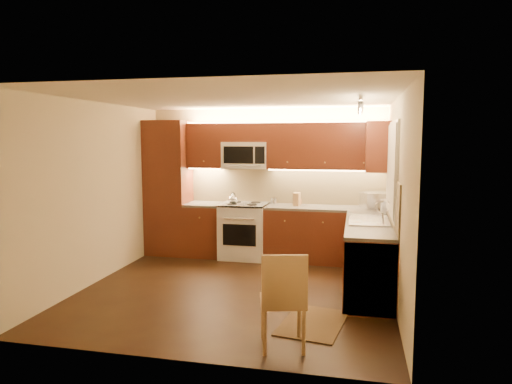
% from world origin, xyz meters
% --- Properties ---
extents(floor, '(4.00, 4.00, 0.01)m').
position_xyz_m(floor, '(0.00, 0.00, 0.00)').
color(floor, black).
rests_on(floor, ground).
extents(ceiling, '(4.00, 4.00, 0.01)m').
position_xyz_m(ceiling, '(0.00, 0.00, 2.50)').
color(ceiling, beige).
rests_on(ceiling, ground).
extents(wall_back, '(4.00, 0.01, 2.50)m').
position_xyz_m(wall_back, '(0.00, 2.00, 1.25)').
color(wall_back, '#C2B48E').
rests_on(wall_back, ground).
extents(wall_front, '(4.00, 0.01, 2.50)m').
position_xyz_m(wall_front, '(0.00, -2.00, 1.25)').
color(wall_front, '#C2B48E').
rests_on(wall_front, ground).
extents(wall_left, '(0.01, 4.00, 2.50)m').
position_xyz_m(wall_left, '(-2.00, 0.00, 1.25)').
color(wall_left, '#C2B48E').
rests_on(wall_left, ground).
extents(wall_right, '(0.01, 4.00, 2.50)m').
position_xyz_m(wall_right, '(2.00, 0.00, 1.25)').
color(wall_right, '#C2B48E').
rests_on(wall_right, ground).
extents(pantry, '(0.70, 0.60, 2.30)m').
position_xyz_m(pantry, '(-1.65, 1.70, 1.15)').
color(pantry, '#4E1B10').
rests_on(pantry, floor).
extents(base_cab_back_left, '(0.62, 0.60, 0.86)m').
position_xyz_m(base_cab_back_left, '(-0.99, 1.70, 0.43)').
color(base_cab_back_left, '#4E1B10').
rests_on(base_cab_back_left, floor).
extents(counter_back_left, '(0.62, 0.60, 0.04)m').
position_xyz_m(counter_back_left, '(-0.99, 1.70, 0.88)').
color(counter_back_left, '#383533').
rests_on(counter_back_left, base_cab_back_left).
extents(base_cab_back_right, '(1.92, 0.60, 0.86)m').
position_xyz_m(base_cab_back_right, '(1.04, 1.70, 0.43)').
color(base_cab_back_right, '#4E1B10').
rests_on(base_cab_back_right, floor).
extents(counter_back_right, '(1.92, 0.60, 0.04)m').
position_xyz_m(counter_back_right, '(1.04, 1.70, 0.88)').
color(counter_back_right, '#383533').
rests_on(counter_back_right, base_cab_back_right).
extents(base_cab_right, '(0.60, 2.00, 0.86)m').
position_xyz_m(base_cab_right, '(1.70, 0.40, 0.43)').
color(base_cab_right, '#4E1B10').
rests_on(base_cab_right, floor).
extents(counter_right, '(0.60, 2.00, 0.04)m').
position_xyz_m(counter_right, '(1.70, 0.40, 0.88)').
color(counter_right, '#383533').
rests_on(counter_right, base_cab_right).
extents(dishwasher, '(0.58, 0.60, 0.84)m').
position_xyz_m(dishwasher, '(1.70, -0.30, 0.43)').
color(dishwasher, silver).
rests_on(dishwasher, floor).
extents(backsplash_back, '(3.30, 0.02, 0.60)m').
position_xyz_m(backsplash_back, '(0.35, 1.99, 1.20)').
color(backsplash_back, tan).
rests_on(backsplash_back, wall_back).
extents(backsplash_right, '(0.02, 2.00, 0.60)m').
position_xyz_m(backsplash_right, '(1.99, 0.40, 1.20)').
color(backsplash_right, tan).
rests_on(backsplash_right, wall_right).
extents(upper_cab_back_left, '(0.62, 0.35, 0.75)m').
position_xyz_m(upper_cab_back_left, '(-0.99, 1.82, 1.88)').
color(upper_cab_back_left, '#4E1B10').
rests_on(upper_cab_back_left, wall_back).
extents(upper_cab_back_right, '(1.92, 0.35, 0.75)m').
position_xyz_m(upper_cab_back_right, '(1.04, 1.82, 1.88)').
color(upper_cab_back_right, '#4E1B10').
rests_on(upper_cab_back_right, wall_back).
extents(upper_cab_bridge, '(0.76, 0.35, 0.31)m').
position_xyz_m(upper_cab_bridge, '(-0.30, 1.82, 2.09)').
color(upper_cab_bridge, '#4E1B10').
rests_on(upper_cab_bridge, wall_back).
extents(upper_cab_right_corner, '(0.35, 0.50, 0.75)m').
position_xyz_m(upper_cab_right_corner, '(1.82, 1.40, 1.88)').
color(upper_cab_right_corner, '#4E1B10').
rests_on(upper_cab_right_corner, wall_right).
extents(stove, '(0.76, 0.65, 0.92)m').
position_xyz_m(stove, '(-0.30, 1.68, 0.46)').
color(stove, silver).
rests_on(stove, floor).
extents(microwave, '(0.76, 0.38, 0.44)m').
position_xyz_m(microwave, '(-0.30, 1.81, 1.72)').
color(microwave, silver).
rests_on(microwave, wall_back).
extents(window_frame, '(0.03, 1.44, 1.24)m').
position_xyz_m(window_frame, '(1.99, 0.55, 1.60)').
color(window_frame, silver).
rests_on(window_frame, wall_right).
extents(window_blinds, '(0.02, 1.36, 1.16)m').
position_xyz_m(window_blinds, '(1.97, 0.55, 1.60)').
color(window_blinds, silver).
rests_on(window_blinds, wall_right).
extents(sink, '(0.52, 0.86, 0.15)m').
position_xyz_m(sink, '(1.70, 0.55, 0.98)').
color(sink, silver).
rests_on(sink, counter_right).
extents(faucet, '(0.20, 0.04, 0.30)m').
position_xyz_m(faucet, '(1.88, 0.55, 1.05)').
color(faucet, silver).
rests_on(faucet, counter_right).
extents(track_light_bar, '(0.04, 1.20, 0.03)m').
position_xyz_m(track_light_bar, '(1.55, 0.40, 2.46)').
color(track_light_bar, silver).
rests_on(track_light_bar, ceiling).
extents(kettle, '(0.21, 0.21, 0.19)m').
position_xyz_m(kettle, '(-0.47, 1.60, 1.02)').
color(kettle, silver).
rests_on(kettle, stove).
extents(toaster_oven, '(0.51, 0.45, 0.26)m').
position_xyz_m(toaster_oven, '(1.83, 1.69, 1.03)').
color(toaster_oven, silver).
rests_on(toaster_oven, counter_back_right).
extents(knife_block, '(0.11, 0.16, 0.21)m').
position_xyz_m(knife_block, '(0.57, 1.76, 1.01)').
color(knife_block, '#A87D4B').
rests_on(knife_block, counter_back_right).
extents(spice_jar_a, '(0.05, 0.05, 0.10)m').
position_xyz_m(spice_jar_a, '(0.14, 1.86, 0.95)').
color(spice_jar_a, silver).
rests_on(spice_jar_a, counter_back_right).
extents(spice_jar_b, '(0.06, 0.06, 0.09)m').
position_xyz_m(spice_jar_b, '(0.57, 1.85, 0.95)').
color(spice_jar_b, olive).
rests_on(spice_jar_b, counter_back_right).
extents(spice_jar_c, '(0.05, 0.05, 0.10)m').
position_xyz_m(spice_jar_c, '(0.20, 1.88, 0.95)').
color(spice_jar_c, silver).
rests_on(spice_jar_c, counter_back_right).
extents(spice_jar_d, '(0.05, 0.05, 0.09)m').
position_xyz_m(spice_jar_d, '(0.60, 1.93, 0.95)').
color(spice_jar_d, '#AC6133').
rests_on(spice_jar_d, counter_back_right).
extents(soap_bottle, '(0.11, 0.11, 0.21)m').
position_xyz_m(soap_bottle, '(1.94, 1.32, 1.00)').
color(soap_bottle, silver).
rests_on(soap_bottle, counter_right).
extents(rug, '(0.77, 1.03, 0.01)m').
position_xyz_m(rug, '(1.10, -0.90, 0.01)').
color(rug, black).
rests_on(rug, floor).
extents(dining_chair, '(0.51, 0.51, 0.95)m').
position_xyz_m(dining_chair, '(0.86, -1.52, 0.48)').
color(dining_chair, '#A87D4B').
rests_on(dining_chair, floor).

